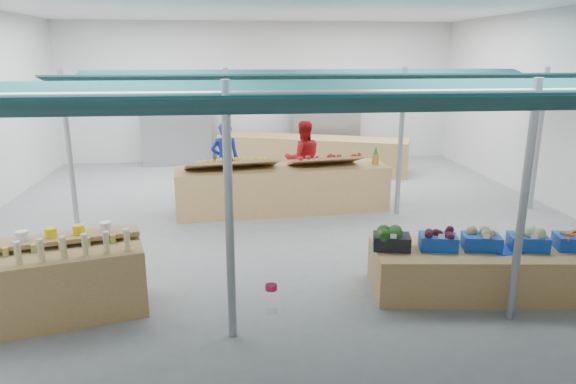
# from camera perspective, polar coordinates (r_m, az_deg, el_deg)

# --- Properties ---
(floor) EXTENTS (13.00, 13.00, 0.00)m
(floor) POSITION_cam_1_polar(r_m,az_deg,el_deg) (10.10, -0.73, -3.68)
(floor) COLOR slate
(floor) RESTS_ON ground
(hall) EXTENTS (13.00, 13.00, 13.00)m
(hall) POSITION_cam_1_polar(r_m,az_deg,el_deg) (11.01, -1.57, 11.93)
(hall) COLOR silver
(hall) RESTS_ON ground
(pole_grid) EXTENTS (10.00, 4.60, 3.00)m
(pole_grid) POSITION_cam_1_polar(r_m,az_deg,el_deg) (8.08, 5.83, 4.74)
(pole_grid) COLOR gray
(pole_grid) RESTS_ON floor
(awnings) EXTENTS (9.50, 7.08, 0.30)m
(awnings) POSITION_cam_1_polar(r_m,az_deg,el_deg) (7.97, 6.02, 11.61)
(awnings) COLOR #0A2B2A
(awnings) RESTS_ON pole_grid
(back_shelving_left) EXTENTS (2.00, 0.50, 2.00)m
(back_shelving_left) POSITION_cam_1_polar(r_m,az_deg,el_deg) (15.75, -12.19, 6.55)
(back_shelving_left) COLOR #B23F33
(back_shelving_left) RESTS_ON floor
(back_shelving_right) EXTENTS (2.00, 0.50, 2.00)m
(back_shelving_right) POSITION_cam_1_polar(r_m,az_deg,el_deg) (15.96, 4.22, 6.95)
(back_shelving_right) COLOR #B23F33
(back_shelving_right) RESTS_ON floor
(bottle_shelf) EXTENTS (2.15, 1.60, 1.16)m
(bottle_shelf) POSITION_cam_1_polar(r_m,az_deg,el_deg) (7.20, -23.79, -8.96)
(bottle_shelf) COLOR olive
(bottle_shelf) RESTS_ON floor
(veg_counter) EXTENTS (3.41, 1.49, 0.64)m
(veg_counter) POSITION_cam_1_polar(r_m,az_deg,el_deg) (7.82, 21.66, -8.06)
(veg_counter) COLOR olive
(veg_counter) RESTS_ON floor
(fruit_counter) EXTENTS (4.52, 1.38, 0.95)m
(fruit_counter) POSITION_cam_1_polar(r_m,az_deg,el_deg) (10.91, -0.62, 0.36)
(fruit_counter) COLOR olive
(fruit_counter) RESTS_ON floor
(far_counter) EXTENTS (5.40, 2.95, 0.97)m
(far_counter) POSITION_cam_1_polar(r_m,az_deg,el_deg) (14.72, 2.65, 4.25)
(far_counter) COLOR olive
(far_counter) RESTS_ON floor
(crate_stack) EXTENTS (0.59, 0.45, 0.65)m
(crate_stack) POSITION_cam_1_polar(r_m,az_deg,el_deg) (7.87, 23.11, -8.04)
(crate_stack) COLOR #0F3BA5
(crate_stack) RESTS_ON floor
(vendor_left) EXTENTS (0.68, 0.47, 1.78)m
(vendor_left) POSITION_cam_1_polar(r_m,az_deg,el_deg) (11.83, -6.99, 3.47)
(vendor_left) COLOR navy
(vendor_left) RESTS_ON floor
(vendor_right) EXTENTS (0.91, 0.73, 1.78)m
(vendor_right) POSITION_cam_1_polar(r_m,az_deg,el_deg) (11.95, 1.69, 3.70)
(vendor_right) COLOR #AD1518
(vendor_right) RESTS_ON floor
(crate_broccoli) EXTENTS (0.57, 0.46, 0.35)m
(crate_broccoli) POSITION_cam_1_polar(r_m,az_deg,el_deg) (7.25, 11.46, -5.00)
(crate_broccoli) COLOR black
(crate_broccoli) RESTS_ON veg_counter
(crate_beets) EXTENTS (0.57, 0.46, 0.29)m
(crate_beets) POSITION_cam_1_polar(r_m,az_deg,el_deg) (7.41, 16.35, -5.09)
(crate_beets) COLOR #0F3BA5
(crate_beets) RESTS_ON veg_counter
(crate_celeriac) EXTENTS (0.57, 0.46, 0.31)m
(crate_celeriac) POSITION_cam_1_polar(r_m,az_deg,el_deg) (7.59, 20.71, -4.89)
(crate_celeriac) COLOR #0F3BA5
(crate_celeriac) RESTS_ON veg_counter
(crate_cabbage) EXTENTS (0.57, 0.46, 0.35)m
(crate_cabbage) POSITION_cam_1_polar(r_m,az_deg,el_deg) (7.83, 25.14, -4.64)
(crate_cabbage) COLOR #0F3BA5
(crate_cabbage) RESTS_ON veg_counter
(crate_carrots) EXTENTS (0.57, 0.46, 0.29)m
(crate_carrots) POSITION_cam_1_polar(r_m,az_deg,el_deg) (8.14, 29.23, -4.80)
(crate_carrots) COLOR #0F3BA5
(crate_carrots) RESTS_ON veg_counter
(sparrow) EXTENTS (0.12, 0.09, 0.11)m
(sparrow) POSITION_cam_1_polar(r_m,az_deg,el_deg) (7.08, 10.50, -4.66)
(sparrow) COLOR brown
(sparrow) RESTS_ON crate_broccoli
(pole_ribbon) EXTENTS (0.12, 0.12, 0.28)m
(pole_ribbon) POSITION_cam_1_polar(r_m,az_deg,el_deg) (4.99, -1.87, -10.78)
(pole_ribbon) COLOR #BA0C2C
(pole_ribbon) RESTS_ON pole_grid
(apple_heap_yellow) EXTENTS (1.98, 0.96, 0.27)m
(apple_heap_yellow) POSITION_cam_1_polar(r_m,az_deg,el_deg) (10.53, -6.22, 3.32)
(apple_heap_yellow) COLOR #997247
(apple_heap_yellow) RESTS_ON fruit_counter
(apple_heap_red) EXTENTS (1.58, 0.91, 0.27)m
(apple_heap_red) POSITION_cam_1_polar(r_m,az_deg,el_deg) (10.86, 4.17, 3.73)
(apple_heap_red) COLOR #997247
(apple_heap_red) RESTS_ON fruit_counter
(pineapple) EXTENTS (0.14, 0.14, 0.39)m
(pineapple) POSITION_cam_1_polar(r_m,az_deg,el_deg) (11.19, 9.70, 3.97)
(pineapple) COLOR #8C6019
(pineapple) RESTS_ON fruit_counter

